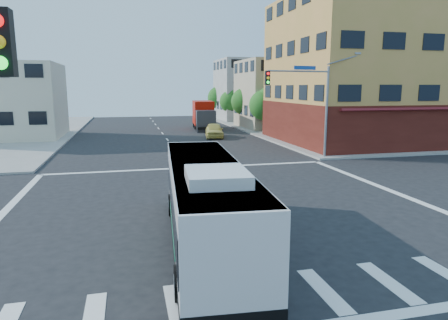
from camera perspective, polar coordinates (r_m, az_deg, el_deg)
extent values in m
plane|color=black|center=(18.41, -0.39, -6.86)|extent=(120.00, 120.00, 0.00)
cube|color=gray|center=(65.32, 23.22, 4.80)|extent=(50.00, 50.00, 0.15)
cube|color=#C68A47|center=(42.99, 20.83, 11.76)|extent=(18.00, 15.00, 14.00)
cube|color=#561B13|center=(43.10, 20.40, 5.12)|extent=(18.09, 15.08, 4.00)
cube|color=maroon|center=(37.33, 26.64, 6.43)|extent=(16.00, 1.60, 0.51)
cube|color=tan|center=(55.28, 8.86, 9.25)|extent=(12.00, 10.00, 9.00)
cube|color=#ABABA6|center=(68.43, 4.35, 9.94)|extent=(12.00, 10.00, 10.00)
cube|color=beige|center=(48.90, -29.26, 7.35)|extent=(12.00, 10.00, 8.00)
cylinder|color=gray|center=(31.67, 14.41, 6.50)|extent=(0.18, 0.18, 7.00)
cylinder|color=gray|center=(30.31, 10.63, 12.36)|extent=(5.01, 0.62, 0.12)
cube|color=black|center=(29.13, 6.22, 11.58)|extent=(0.32, 0.30, 1.00)
sphere|color=#FF0C0C|center=(28.98, 6.34, 12.17)|extent=(0.20, 0.20, 0.20)
sphere|color=yellow|center=(28.97, 6.33, 11.58)|extent=(0.20, 0.20, 0.20)
sphere|color=#19FF33|center=(28.96, 6.32, 10.99)|extent=(0.20, 0.20, 0.20)
cube|color=navy|center=(30.57, 11.48, 12.78)|extent=(1.80, 0.22, 0.28)
cube|color=gray|center=(33.16, 18.51, 14.25)|extent=(0.50, 0.22, 0.14)
cube|color=black|center=(7.08, -29.15, 14.39)|extent=(0.32, 0.30, 1.00)
sphere|color=#19FF33|center=(6.89, -29.30, 12.02)|extent=(0.20, 0.20, 0.20)
cylinder|color=#3B2315|center=(48.02, 5.71, 4.94)|extent=(0.28, 0.28, 1.92)
sphere|color=#1C5017|center=(47.85, 5.76, 7.80)|extent=(3.60, 3.60, 3.60)
sphere|color=#1C5017|center=(47.68, 6.36, 8.87)|extent=(2.52, 2.52, 2.52)
cylinder|color=#3B2315|center=(55.60, 2.98, 5.74)|extent=(0.28, 0.28, 1.99)
sphere|color=#1C5017|center=(55.46, 3.01, 8.34)|extent=(3.80, 3.80, 3.80)
sphere|color=#1C5017|center=(55.26, 3.51, 9.31)|extent=(2.66, 2.66, 2.66)
cylinder|color=#3B2315|center=(63.29, 0.91, 6.27)|extent=(0.28, 0.28, 1.89)
sphere|color=#1C5017|center=(63.17, 0.91, 8.35)|extent=(3.40, 3.40, 3.40)
sphere|color=#1C5017|center=(62.96, 1.34, 9.12)|extent=(2.38, 2.38, 2.38)
cylinder|color=#3B2315|center=(71.04, -0.72, 6.77)|extent=(0.28, 0.28, 2.03)
sphere|color=#1C5017|center=(70.93, -0.72, 8.88)|extent=(4.00, 4.00, 4.00)
sphere|color=#1C5017|center=(70.71, -0.35, 9.69)|extent=(2.80, 2.80, 2.80)
cube|color=black|center=(14.08, -2.55, -10.22)|extent=(3.22, 11.14, 0.41)
cube|color=silver|center=(13.72, -2.59, -5.84)|extent=(3.21, 11.11, 2.60)
cube|color=black|center=(13.68, -2.60, -5.20)|extent=(3.23, 10.79, 1.14)
cube|color=black|center=(18.96, -4.42, -1.11)|extent=(2.14, 0.23, 1.23)
cube|color=#E5590C|center=(18.83, -4.47, 1.63)|extent=(1.74, 0.19, 0.26)
cube|color=silver|center=(13.43, -2.64, -0.73)|extent=(3.14, 10.89, 0.11)
cube|color=silver|center=(10.72, -1.02, -2.35)|extent=(1.79, 2.13, 0.33)
cube|color=#11764E|center=(13.42, -7.41, -9.27)|extent=(0.43, 5.01, 0.26)
cube|color=#11764E|center=(13.67, 2.61, -8.82)|extent=(0.43, 5.01, 0.26)
cylinder|color=black|center=(17.34, -7.47, -6.40)|extent=(0.35, 0.97, 0.95)
cylinder|color=#99999E|center=(17.34, -7.90, -6.41)|extent=(0.07, 0.48, 0.47)
cylinder|color=black|center=(17.52, -0.28, -6.13)|extent=(0.35, 0.97, 0.95)
cylinder|color=#99999E|center=(17.54, 0.13, -6.11)|extent=(0.07, 0.48, 0.47)
cylinder|color=black|center=(10.81, -6.39, -17.09)|extent=(0.35, 0.97, 0.95)
cylinder|color=#99999E|center=(10.81, -7.10, -17.12)|extent=(0.07, 0.48, 0.47)
cylinder|color=black|center=(11.10, 5.42, -16.31)|extent=(0.35, 0.97, 0.95)
cylinder|color=#99999E|center=(11.13, 6.09, -16.24)|extent=(0.07, 0.48, 0.47)
cube|color=#2A2B30|center=(49.55, -2.62, 5.56)|extent=(2.55, 2.46, 2.65)
cube|color=black|center=(48.56, -2.52, 5.95)|extent=(2.14, 0.29, 1.02)
cube|color=#A20D01|center=(53.33, -3.02, 6.78)|extent=(2.99, 5.91, 3.05)
cube|color=black|center=(52.24, -2.89, 4.97)|extent=(3.02, 8.32, 0.31)
cylinder|color=black|center=(49.74, -3.86, 4.63)|extent=(0.38, 1.04, 1.02)
cylinder|color=black|center=(49.94, -1.41, 4.67)|extent=(0.38, 1.04, 1.02)
cylinder|color=black|center=(52.67, -4.10, 4.94)|extent=(0.38, 1.04, 1.02)
cylinder|color=black|center=(52.86, -1.78, 4.98)|extent=(0.38, 1.04, 1.02)
cylinder|color=black|center=(55.20, -4.28, 5.19)|extent=(0.38, 1.04, 1.02)
cylinder|color=black|center=(55.38, -2.07, 5.23)|extent=(0.38, 1.04, 1.02)
imported|color=#D1C35B|center=(43.95, -1.41, 4.27)|extent=(2.60, 4.89, 1.59)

